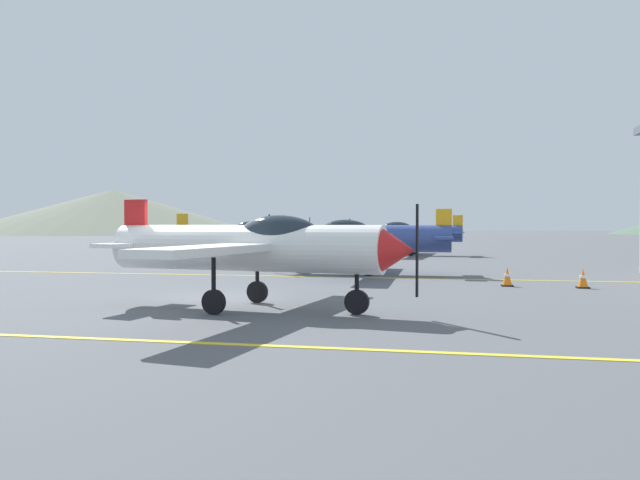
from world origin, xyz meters
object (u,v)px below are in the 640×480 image
object	(u,v)px
airplane_far	(242,234)
airplane_mid	(360,237)
traffic_cone_front	(507,277)
airplane_near	(256,246)
car_sedan	(353,238)
traffic_cone_side	(583,279)
airplane_back	(406,233)

from	to	relation	value
airplane_far	airplane_mid	bearing A→B (deg)	-46.14
traffic_cone_front	airplane_mid	bearing A→B (deg)	142.28
airplane_near	airplane_mid	bearing A→B (deg)	84.87
car_sedan	traffic_cone_front	world-z (taller)	car_sedan
airplane_far	traffic_cone_side	world-z (taller)	airplane_far
airplane_back	traffic_cone_front	bearing A→B (deg)	-77.52
car_sedan	traffic_cone_front	bearing A→B (deg)	-72.66
airplane_near	airplane_mid	xyz separation A→B (m)	(0.95, 10.53, 0.00)
car_sedan	traffic_cone_side	distance (m)	31.26
airplane_near	traffic_cone_front	xyz separation A→B (m)	(6.11, 6.54, -1.13)
airplane_mid	car_sedan	xyz separation A→B (m)	(-3.90, 25.02, -0.58)
airplane_mid	airplane_far	xyz separation A→B (m)	(-7.45, 7.75, 0.00)
traffic_cone_front	airplane_back	bearing A→B (deg)	102.48
airplane_mid	car_sedan	bearing A→B (deg)	98.85
airplane_back	car_sedan	size ratio (longest dim) A/B	1.93
airplane_far	car_sedan	world-z (taller)	airplane_far
airplane_mid	airplane_far	distance (m)	10.75
airplane_far	traffic_cone_side	xyz separation A→B (m)	(14.79, -11.90, -1.13)
airplane_back	traffic_cone_side	xyz separation A→B (m)	(6.45, -19.47, -1.13)
airplane_near	traffic_cone_side	xyz separation A→B (m)	(8.29, 6.39, -1.13)
traffic_cone_front	traffic_cone_side	xyz separation A→B (m)	(2.18, -0.15, 0.00)
airplane_mid	traffic_cone_front	bearing A→B (deg)	-37.72
airplane_mid	traffic_cone_front	size ratio (longest dim) A/B	14.20
traffic_cone_side	traffic_cone_front	bearing A→B (deg)	176.04
car_sedan	traffic_cone_side	size ratio (longest dim) A/B	7.42
airplane_near	car_sedan	world-z (taller)	airplane_near
airplane_back	traffic_cone_side	size ratio (longest dim) A/B	14.28
airplane_far	car_sedan	size ratio (longest dim) A/B	1.92
airplane_mid	car_sedan	world-z (taller)	airplane_mid
airplane_far	traffic_cone_side	bearing A→B (deg)	-38.81
airplane_mid	traffic_cone_side	world-z (taller)	airplane_mid
airplane_near	car_sedan	size ratio (longest dim) A/B	1.93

